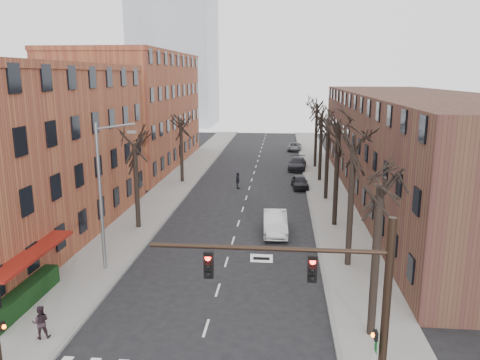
# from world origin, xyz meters

# --- Properties ---
(sidewalk_left) EXTENTS (4.00, 90.00, 0.15)m
(sidewalk_left) POSITION_xyz_m (-8.00, 35.00, 0.07)
(sidewalk_left) COLOR gray
(sidewalk_left) RESTS_ON ground
(sidewalk_right) EXTENTS (4.00, 90.00, 0.15)m
(sidewalk_right) POSITION_xyz_m (8.00, 35.00, 0.07)
(sidewalk_right) COLOR gray
(sidewalk_right) RESTS_ON ground
(building_left_near) EXTENTS (12.00, 26.00, 12.00)m
(building_left_near) POSITION_xyz_m (-16.00, 15.00, 6.00)
(building_left_near) COLOR brown
(building_left_near) RESTS_ON ground
(building_left_far) EXTENTS (12.00, 28.00, 14.00)m
(building_left_far) POSITION_xyz_m (-16.00, 44.00, 7.00)
(building_left_far) COLOR brown
(building_left_far) RESTS_ON ground
(building_right) EXTENTS (12.00, 50.00, 10.00)m
(building_right) POSITION_xyz_m (16.00, 30.00, 5.00)
(building_right) COLOR #4D3224
(building_right) RESTS_ON ground
(awning_left) EXTENTS (1.20, 7.00, 0.15)m
(awning_left) POSITION_xyz_m (-9.40, 6.00, 0.00)
(awning_left) COLOR maroon
(awning_left) RESTS_ON ground
(hedge) EXTENTS (0.80, 6.00, 1.00)m
(hedge) POSITION_xyz_m (-9.50, 5.00, 0.65)
(hedge) COLOR black
(hedge) RESTS_ON sidewalk_left
(tree_right_a) EXTENTS (5.20, 5.20, 10.00)m
(tree_right_a) POSITION_xyz_m (7.60, 4.00, 0.00)
(tree_right_a) COLOR black
(tree_right_a) RESTS_ON ground
(tree_right_b) EXTENTS (5.20, 5.20, 10.80)m
(tree_right_b) POSITION_xyz_m (7.60, 12.00, 0.00)
(tree_right_b) COLOR black
(tree_right_b) RESTS_ON ground
(tree_right_c) EXTENTS (5.20, 5.20, 11.60)m
(tree_right_c) POSITION_xyz_m (7.60, 20.00, 0.00)
(tree_right_c) COLOR black
(tree_right_c) RESTS_ON ground
(tree_right_d) EXTENTS (5.20, 5.20, 10.00)m
(tree_right_d) POSITION_xyz_m (7.60, 28.00, 0.00)
(tree_right_d) COLOR black
(tree_right_d) RESTS_ON ground
(tree_right_e) EXTENTS (5.20, 5.20, 10.80)m
(tree_right_e) POSITION_xyz_m (7.60, 36.00, 0.00)
(tree_right_e) COLOR black
(tree_right_e) RESTS_ON ground
(tree_right_f) EXTENTS (5.20, 5.20, 11.60)m
(tree_right_f) POSITION_xyz_m (7.60, 44.00, 0.00)
(tree_right_f) COLOR black
(tree_right_f) RESTS_ON ground
(tree_left_a) EXTENTS (5.20, 5.20, 9.50)m
(tree_left_a) POSITION_xyz_m (-7.60, 18.00, 0.00)
(tree_left_a) COLOR black
(tree_left_a) RESTS_ON ground
(tree_left_b) EXTENTS (5.20, 5.20, 9.50)m
(tree_left_b) POSITION_xyz_m (-7.60, 34.00, 0.00)
(tree_left_b) COLOR black
(tree_left_b) RESTS_ON ground
(signal_mast_arm) EXTENTS (8.14, 0.30, 7.20)m
(signal_mast_arm) POSITION_xyz_m (5.45, -1.00, 4.40)
(signal_mast_arm) COLOR black
(signal_mast_arm) RESTS_ON ground
(streetlight) EXTENTS (2.45, 0.22, 9.03)m
(streetlight) POSITION_xyz_m (-7.03, 10.00, 5.01)
(streetlight) COLOR slate
(streetlight) RESTS_ON ground
(silver_sedan) EXTENTS (1.96, 5.05, 1.64)m
(silver_sedan) POSITION_xyz_m (2.98, 17.87, 0.82)
(silver_sedan) COLOR #B4B7BC
(silver_sedan) RESTS_ON ground
(parked_car_near) EXTENTS (1.93, 4.10, 1.36)m
(parked_car_near) POSITION_xyz_m (5.30, 32.50, 0.68)
(parked_car_near) COLOR black
(parked_car_near) RESTS_ON ground
(parked_car_mid) EXTENTS (2.55, 5.34, 1.50)m
(parked_car_mid) POSITION_xyz_m (5.30, 42.50, 0.75)
(parked_car_mid) COLOR black
(parked_car_mid) RESTS_ON ground
(parked_car_far) EXTENTS (2.35, 4.50, 1.21)m
(parked_car_far) POSITION_xyz_m (5.30, 57.64, 0.60)
(parked_car_far) COLOR slate
(parked_car_far) RESTS_ON ground
(pedestrian_b) EXTENTS (0.90, 0.80, 1.54)m
(pedestrian_b) POSITION_xyz_m (-7.15, 2.26, 0.92)
(pedestrian_b) COLOR black
(pedestrian_b) RESTS_ON sidewalk_left
(pedestrian_crossing) EXTENTS (0.43, 1.02, 1.74)m
(pedestrian_crossing) POSITION_xyz_m (-1.19, 31.67, 0.87)
(pedestrian_crossing) COLOR black
(pedestrian_crossing) RESTS_ON ground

